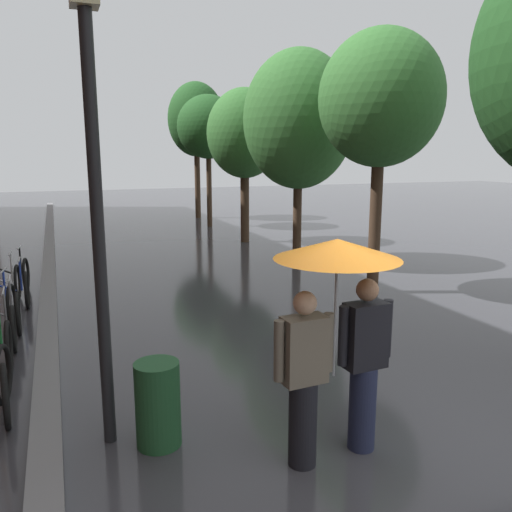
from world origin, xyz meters
The scene contains 10 objects.
ground_plane centered at (0.00, 0.00, 0.00)m, with size 80.00×80.00×0.00m, color #38383D.
kerb_strip centered at (-3.20, 10.00, 0.06)m, with size 0.30×36.00×0.12m, color slate.
street_tree_1 centered at (3.05, 5.47, 3.84)m, with size 2.41×2.41×5.18m.
street_tree_2 centered at (2.90, 8.74, 3.65)m, with size 2.80×2.80×5.39m.
street_tree_3 centered at (2.77, 12.34, 3.43)m, with size 2.39×2.39×4.86m.
street_tree_4 centered at (2.74, 16.31, 3.83)m, with size 2.38×2.38×5.06m.
street_tree_5 centered at (3.04, 19.18, 4.28)m, with size 2.46×2.46×5.90m.
couple_under_umbrella centered at (-0.66, 0.61, 1.39)m, with size 1.24×1.14×2.08m.
street_lamp_post centered at (-2.60, 1.64, 2.54)m, with size 0.24×0.24×4.36m.
litter_bin centered at (-2.16, 1.40, 0.42)m, with size 0.44×0.44×0.85m, color #1E4C28.
Camera 1 is at (-2.95, -3.25, 2.81)m, focal length 36.06 mm.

